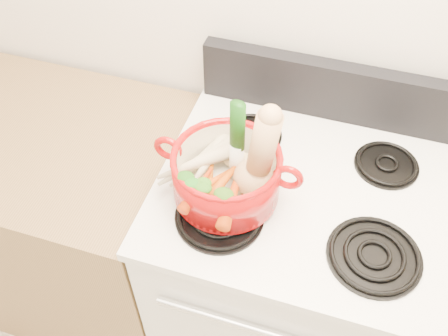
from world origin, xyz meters
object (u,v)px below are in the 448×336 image
(dutch_oven, at_px, (226,175))
(stove_body, at_px, (289,279))
(leek, at_px, (237,141))
(squash, at_px, (257,154))

(dutch_oven, bearing_deg, stove_body, 25.22)
(stove_body, relative_size, leek, 3.64)
(stove_body, relative_size, squash, 3.60)
(dutch_oven, relative_size, squash, 1.05)
(stove_body, distance_m, dutch_oven, 0.61)
(stove_body, xyz_separation_m, dutch_oven, (-0.19, -0.09, 0.57))
(stove_body, distance_m, squash, 0.68)
(squash, height_order, leek, squash)
(stove_body, bearing_deg, squash, -146.44)
(squash, distance_m, leek, 0.06)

